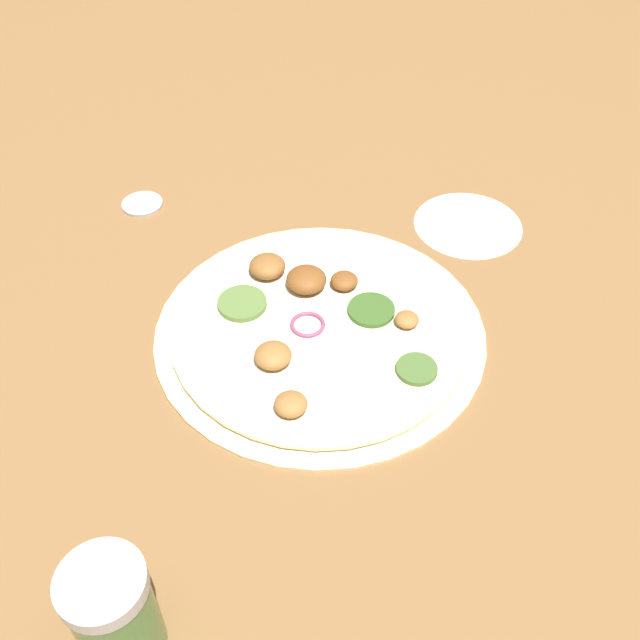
{
  "coord_description": "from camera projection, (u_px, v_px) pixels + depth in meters",
  "views": [
    {
      "loc": [
        0.44,
        0.2,
        0.5
      ],
      "look_at": [
        0.0,
        0.0,
        0.02
      ],
      "focal_mm": 42.0,
      "sensor_mm": 36.0,
      "label": 1
    }
  ],
  "objects": [
    {
      "name": "ground_plane",
      "position": [
        320.0,
        332.0,
        0.7
      ],
      "size": [
        3.0,
        3.0,
        0.0
      ],
      "primitive_type": "plane",
      "color": "brown"
    },
    {
      "name": "loose_cap",
      "position": [
        142.0,
        203.0,
        0.83
      ],
      "size": [
        0.05,
        0.05,
        0.01
      ],
      "color": "#B2B2B7",
      "rests_on": "ground_plane"
    },
    {
      "name": "flour_patch",
      "position": [
        468.0,
        225.0,
        0.81
      ],
      "size": [
        0.12,
        0.12,
        0.0
      ],
      "color": "white",
      "rests_on": "ground_plane"
    },
    {
      "name": "pizza",
      "position": [
        318.0,
        326.0,
        0.69
      ],
      "size": [
        0.31,
        0.31,
        0.03
      ],
      "color": "beige",
      "rests_on": "ground_plane"
    },
    {
      "name": "spice_jar",
      "position": [
        118.0,
        615.0,
        0.46
      ],
      "size": [
        0.05,
        0.05,
        0.09
      ],
      "color": "#4C7F42",
      "rests_on": "ground_plane"
    }
  ]
}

